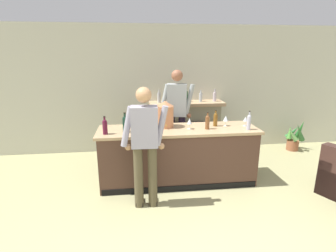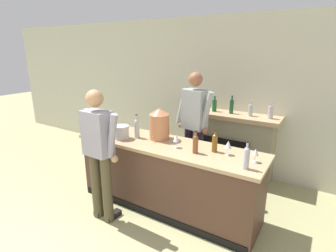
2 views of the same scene
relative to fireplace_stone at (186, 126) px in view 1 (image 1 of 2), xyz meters
The scene contains 17 objects.
wall_back_panel 0.87m from the fireplace_stone, 133.96° to the left, with size 12.00×0.07×2.75m.
bar_counter 1.49m from the fireplace_stone, 105.76° to the right, with size 2.63×0.74×0.96m.
fireplace_stone is the anchor object (origin of this frame).
potted_plant_corner 2.51m from the fireplace_stone, ahead, with size 0.43×0.45×0.73m.
person_customer 2.35m from the fireplace_stone, 114.89° to the right, with size 0.66×0.31×1.74m.
person_bartender 0.95m from the fireplace_stone, 113.20° to the right, with size 0.65×0.35×1.87m.
copper_dispenser 1.56m from the fireplace_stone, 115.01° to the right, with size 0.29×0.32×0.44m.
ice_bucket_steel 1.96m from the fireplace_stone, 124.13° to the right, with size 0.22×0.22×0.19m.
wine_bottle_port_short 1.85m from the fireplace_stone, 66.28° to the right, with size 0.07×0.07×0.31m.
wine_bottle_riesling_slim 1.78m from the fireplace_stone, 122.37° to the right, with size 0.07×0.07×0.35m.
wine_bottle_rose_blush 2.05m from the fireplace_stone, 129.39° to the right, with size 0.08×0.08×0.32m.
wine_bottle_merlot_tall 1.60m from the fireplace_stone, 87.67° to the right, with size 0.07×0.07×0.28m.
wine_bottle_burgundy_dark 2.29m from the fireplace_stone, 134.26° to the right, with size 0.07×0.07×0.28m.
wine_bottle_cabernet_heavy 1.46m from the fireplace_stone, 79.69° to the right, with size 0.07×0.07×0.28m.
wine_glass_back_row 1.67m from the fireplace_stone, 61.76° to the right, with size 0.07×0.07×0.16m.
wine_glass_near_bucket 1.58m from the fireplace_stone, 98.79° to the right, with size 0.08×0.08×0.18m.
wine_glass_front_right 1.51m from the fireplace_stone, 72.76° to the right, with size 0.08×0.08×0.18m.
Camera 1 is at (-0.82, -1.72, 2.15)m, focal length 28.00 mm.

